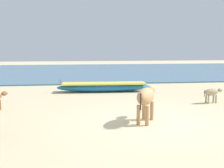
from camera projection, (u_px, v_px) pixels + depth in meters
The scene contains 5 objects.
ground at pixel (155, 122), 8.16m from camera, with size 80.00×80.00×0.00m, color beige.
sea_water at pixel (99, 71), 26.54m from camera, with size 60.00×20.00×0.08m, color slate.
fishing_boat_0 at pixel (104, 87), 13.87m from camera, with size 4.80×1.12×0.66m.
cow_adult_tan at pixel (146, 97), 8.10m from camera, with size 1.02×1.51×1.04m.
calf_near_dun at pixel (212, 93), 10.95m from camera, with size 0.91×0.42×0.60m.
Camera 1 is at (-2.37, -7.69, 2.19)m, focal length 43.68 mm.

